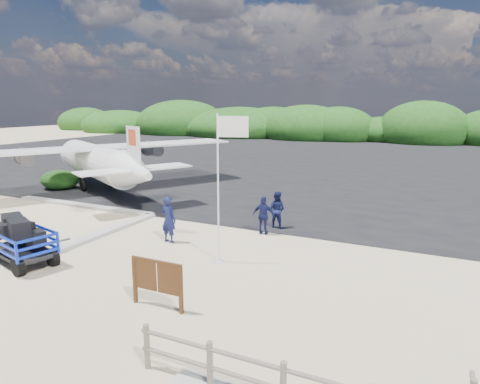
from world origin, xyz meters
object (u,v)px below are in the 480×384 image
object	(u,v)px
crew_a	(169,219)
crew_b	(277,210)
flagpole	(219,262)
signboard	(158,308)
baggage_cart	(23,263)
crew_c	(264,216)
aircraft_small	(306,151)

from	to	relation	value
crew_a	crew_b	world-z (taller)	crew_a
flagpole	signboard	size ratio (longest dim) A/B	3.01
baggage_cart	flagpole	world-z (taller)	flagpole
crew_b	crew_c	bearing A→B (deg)	87.13
flagpole	aircraft_small	distance (m)	36.69
baggage_cart	flagpole	distance (m)	6.82
aircraft_small	crew_c	bearing A→B (deg)	75.96
crew_b	aircraft_small	bearing A→B (deg)	-70.67
flagpole	crew_c	size ratio (longest dim) A/B	3.13
crew_b	signboard	bearing A→B (deg)	93.44
flagpole	crew_a	size ratio (longest dim) A/B	2.73
aircraft_small	flagpole	bearing A→B (deg)	74.32
flagpole	aircraft_small	bearing A→B (deg)	102.31
crew_c	aircraft_small	size ratio (longest dim) A/B	0.21
signboard	crew_a	size ratio (longest dim) A/B	0.91
flagpole	crew_b	size ratio (longest dim) A/B	3.09
crew_a	flagpole	bearing A→B (deg)	164.67
crew_a	signboard	bearing A→B (deg)	127.20
baggage_cart	crew_c	world-z (taller)	crew_c
baggage_cart	crew_c	bearing A→B (deg)	61.24
aircraft_small	crew_b	bearing A→B (deg)	76.71
baggage_cart	crew_b	xyz separation A→B (m)	(6.41, 7.87, 0.83)
aircraft_small	signboard	bearing A→B (deg)	73.39
flagpole	baggage_cart	bearing A→B (deg)	-153.34
signboard	crew_a	xyz separation A→B (m)	(-2.98, 4.80, 0.94)
flagpole	signboard	xyz separation A→B (m)	(0.14, -3.73, 0.00)
signboard	crew_c	bearing A→B (deg)	89.62
crew_c	aircraft_small	distance (m)	33.16
signboard	crew_c	world-z (taller)	crew_c
signboard	crew_b	world-z (taller)	crew_b
crew_b	flagpole	bearing A→B (deg)	90.86
crew_c	aircraft_small	world-z (taller)	crew_c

